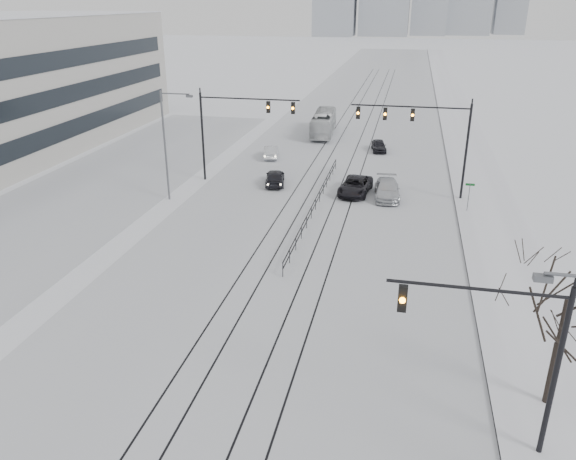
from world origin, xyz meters
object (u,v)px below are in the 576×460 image
Objects in this scene: sedan_nb_front at (355,186)px; sedan_nb_right at (387,190)px; bare_tree at (565,311)px; sedan_nb_far at (379,146)px; traffic_mast_near at (511,345)px; box_truck at (324,123)px; sedan_sb_inner at (275,177)px; sedan_sb_outer at (271,152)px.

sedan_nb_right reaches higher than sedan_nb_front.
sedan_nb_far is at bearing 103.01° from bare_tree.
traffic_mast_near reaches higher than sedan_nb_front.
sedan_nb_far is 0.36× the size of box_truck.
bare_tree is at bearing 112.38° from sedan_sb_inner.
bare_tree is at bearing 51.24° from traffic_mast_near.
bare_tree is (2.41, 3.00, -0.07)m from traffic_mast_near.
bare_tree is 1.19× the size of sedan_nb_front.
sedan_sb_inner is at bearing -129.89° from sedan_nb_far.
sedan_sb_inner is (-17.90, 26.75, -3.78)m from bare_tree.
sedan_nb_right is at bearing 100.80° from traffic_mast_near.
sedan_sb_inner reaches higher than sedan_nb_far.
bare_tree is 50.83m from box_truck.
box_truck is (3.73, 12.10, 0.77)m from sedan_sb_outer.
traffic_mast_near is 1.92× the size of sedan_nb_far.
bare_tree reaches higher than sedan_nb_far.
sedan_sb_inner is 1.06× the size of sedan_sb_outer.
bare_tree reaches higher than sedan_sb_inner.
box_truck reaches higher than sedan_nb_far.
sedan_sb_outer is at bearing -85.51° from sedan_sb_inner.
sedan_nb_front is at bearing 112.25° from bare_tree.
bare_tree is at bearing -77.55° from sedan_nb_right.
sedan_nb_far is 10.06m from box_truck.
sedan_nb_far is at bearing 133.15° from box_truck.
sedan_nb_right is at bearing 108.18° from box_truck.
sedan_sb_outer is (-20.47, 35.80, -3.85)m from bare_tree.
sedan_sb_inner is 0.41× the size of box_truck.
sedan_nb_right is (2.73, -0.50, 0.02)m from sedan_nb_front.
traffic_mast_near reaches higher than bare_tree.
sedan_nb_right is at bearing 159.95° from sedan_sb_inner.
sedan_nb_right is 24.40m from box_truck.
traffic_mast_near is 1.69× the size of sedan_sb_inner.
sedan_sb_inner is (-15.48, 29.75, -3.86)m from traffic_mast_near.
sedan_sb_outer is at bearing -164.01° from sedan_nb_far.
traffic_mast_near is at bearing 106.09° from sedan_sb_inner.
bare_tree is 1.67× the size of sedan_nb_far.
bare_tree is at bearing -61.79° from sedan_nb_front.
sedan_sb_outer is 0.38× the size of box_truck.
sedan_nb_far is at bearing -132.00° from sedan_sb_inner.
sedan_sb_outer is 12.68m from box_truck.
traffic_mast_near reaches higher than box_truck.
traffic_mast_near is 33.76m from sedan_sb_inner.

